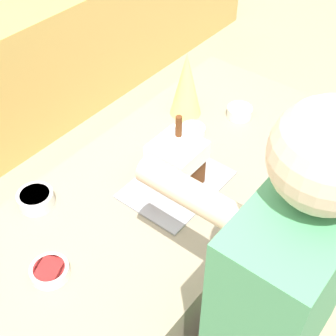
{
  "coord_description": "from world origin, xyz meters",
  "views": [
    {
      "loc": [
        -1.01,
        -0.8,
        2.23
      ],
      "look_at": [
        -0.0,
        0.0,
        1.01
      ],
      "focal_mm": 50.0,
      "sensor_mm": 36.0,
      "label": 1
    }
  ],
  "objects": [
    {
      "name": "ground_plane",
      "position": [
        0.0,
        0.0,
        0.0
      ],
      "size": [
        12.0,
        12.0,
        0.0
      ],
      "primitive_type": "plane",
      "color": "tan"
    },
    {
      "name": "kitchen_island",
      "position": [
        0.0,
        0.0,
        0.47
      ],
      "size": [
        1.72,
        0.78,
        0.95
      ],
      "color": "gray",
      "rests_on": "ground_plane"
    },
    {
      "name": "baking_tray",
      "position": [
        -0.01,
        -0.05,
        0.95
      ],
      "size": [
        0.4,
        0.29,
        0.01
      ],
      "color": "#9E9EA8",
      "rests_on": "kitchen_island"
    },
    {
      "name": "gingerbread_house",
      "position": [
        -0.01,
        -0.05,
        1.06
      ],
      "size": [
        0.17,
        0.17,
        0.28
      ],
      "color": "#5B2D14",
      "rests_on": "baking_tray"
    },
    {
      "name": "decorative_tree",
      "position": [
        0.38,
        0.21,
        1.1
      ],
      "size": [
        0.14,
        0.14,
        0.3
      ],
      "color": "#DBD675",
      "rests_on": "kitchen_island"
    },
    {
      "name": "candy_bowl_far_right",
      "position": [
        -0.4,
        0.3,
        0.98
      ],
      "size": [
        0.13,
        0.13,
        0.05
      ],
      "color": "silver",
      "rests_on": "kitchen_island"
    },
    {
      "name": "candy_bowl_center_rear",
      "position": [
        0.28,
        0.09,
        0.97
      ],
      "size": [
        0.11,
        0.11,
        0.04
      ],
      "color": "white",
      "rests_on": "kitchen_island"
    },
    {
      "name": "candy_bowl_front_corner",
      "position": [
        0.51,
        0.0,
        0.97
      ],
      "size": [
        0.11,
        0.11,
        0.05
      ],
      "color": "white",
      "rests_on": "kitchen_island"
    },
    {
      "name": "candy_bowl_far_left",
      "position": [
        -0.58,
        0.03,
        0.97
      ],
      "size": [
        0.12,
        0.12,
        0.04
      ],
      "color": "white",
      "rests_on": "kitchen_island"
    }
  ]
}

